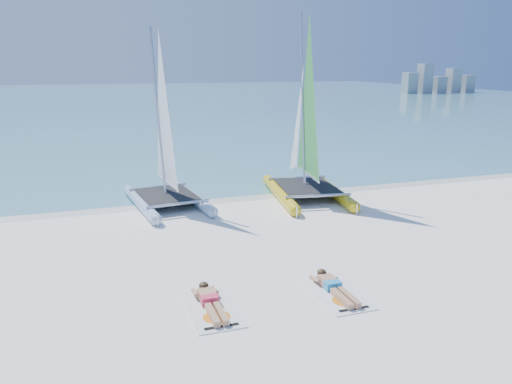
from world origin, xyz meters
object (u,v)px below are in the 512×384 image
sunbather_a (210,301)px  towel_b (337,294)px  towel_a (213,310)px  catamaran_yellow (304,137)px  sunbather_b (334,286)px  catamaran_blue (164,152)px

sunbather_a → towel_b: sunbather_a is taller
towel_a → sunbather_a: bearing=90.0°
catamaran_yellow → towel_b: size_ratio=3.88×
catamaran_yellow → towel_a: catamaran_yellow is taller
towel_a → sunbather_b: bearing=0.2°
sunbather_b → towel_b: bearing=-90.0°
catamaran_yellow → sunbather_a: size_ratio=4.16×
catamaran_yellow → sunbather_a: (-5.67, -8.05, -2.14)m
catamaran_blue → towel_a: bearing=-99.2°
catamaran_blue → towel_a: size_ratio=3.52×
catamaran_blue → towel_a: catamaran_blue is taller
sunbather_a → sunbather_b: size_ratio=1.00×
catamaran_yellow → towel_b: (-2.85, -8.43, -2.25)m
sunbather_a → towel_b: 2.84m
catamaran_blue → sunbather_a: (-0.32, -8.18, -1.83)m
towel_a → sunbather_b: size_ratio=1.07×
catamaran_blue → sunbather_b: size_ratio=3.78×
catamaran_yellow → towel_b: catamaran_yellow is taller
towel_b → sunbather_b: sunbather_b is taller
towel_b → sunbather_b: 0.22m
catamaran_blue → towel_b: bearing=-80.7°
catamaran_yellow → towel_a: size_ratio=3.88×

